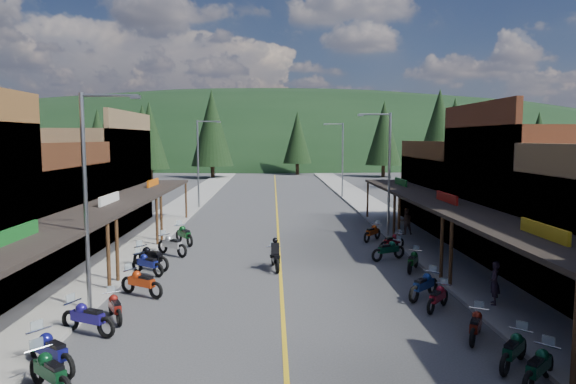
{
  "coord_description": "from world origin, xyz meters",
  "views": [
    {
      "loc": [
        -0.35,
        -24.52,
        6.4
      ],
      "look_at": [
        0.61,
        7.82,
        3.0
      ],
      "focal_mm": 32.0,
      "sensor_mm": 36.0,
      "label": 1
    }
  ],
  "objects": [
    {
      "name": "pine_9",
      "position": [
        24.0,
        45.0,
        6.38
      ],
      "size": [
        4.93,
        4.93,
        10.8
      ],
      "color": "black",
      "rests_on": "ground"
    },
    {
      "name": "pedestrian_east_b",
      "position": [
        8.33,
        8.29,
        1.01
      ],
      "size": [
        0.84,
        0.49,
        1.73
      ],
      "primitive_type": "imported",
      "rotation": [
        0.0,
        0.0,
        3.14
      ],
      "color": "brown",
      "rests_on": "sidewalk_east"
    },
    {
      "name": "bike_east_5",
      "position": [
        5.81,
        -6.06,
        0.53
      ],
      "size": [
        1.64,
        1.82,
        1.06
      ],
      "primitive_type": null,
      "rotation": [
        0.0,
        0.0,
        -0.68
      ],
      "color": "maroon",
      "rests_on": "ground"
    },
    {
      "name": "shop_east_2",
      "position": [
        13.78,
        1.7,
        3.52
      ],
      "size": [
        10.9,
        9.0,
        8.2
      ],
      "color": "#562B19",
      "rests_on": "ground"
    },
    {
      "name": "pedestrian_east_a",
      "position": [
        7.99,
        -5.92,
        0.97
      ],
      "size": [
        0.55,
        0.69,
        1.65
      ],
      "primitive_type": "imported",
      "rotation": [
        0.0,
        0.0,
        -1.86
      ],
      "color": "#261B29",
      "rests_on": "sidewalk_east"
    },
    {
      "name": "ridge_hill",
      "position": [
        0.0,
        135.0,
        0.0
      ],
      "size": [
        310.0,
        140.0,
        60.0
      ],
      "primitive_type": "ellipsoid",
      "color": "black",
      "rests_on": "ground"
    },
    {
      "name": "bike_west_6",
      "position": [
        -5.7,
        -4.05,
        0.62
      ],
      "size": [
        2.24,
        1.76,
        1.25
      ],
      "primitive_type": null,
      "rotation": [
        0.0,
        0.0,
        1.02
      ],
      "color": "red",
      "rests_on": "ground"
    },
    {
      "name": "bike_east_2",
      "position": [
        6.49,
        -12.06,
        0.57
      ],
      "size": [
        1.91,
        1.87,
        1.14
      ],
      "primitive_type": null,
      "rotation": [
        0.0,
        0.0,
        -0.81
      ],
      "color": "#0B3823",
      "rests_on": "ground"
    },
    {
      "name": "bike_east_8",
      "position": [
        5.72,
        1.81,
        0.61
      ],
      "size": [
        2.2,
        1.63,
        1.21
      ],
      "primitive_type": null,
      "rotation": [
        0.0,
        0.0,
        -1.08
      ],
      "color": "#0B3A26",
      "rests_on": "ground"
    },
    {
      "name": "pine_4",
      "position": [
        18.0,
        60.0,
        7.24
      ],
      "size": [
        5.88,
        5.88,
        12.5
      ],
      "color": "black",
      "rests_on": "ground"
    },
    {
      "name": "bike_west_2",
      "position": [
        -5.95,
        -12.06,
        0.61
      ],
      "size": [
        2.07,
        1.97,
        1.22
      ],
      "primitive_type": null,
      "rotation": [
        0.0,
        0.0,
        0.83
      ],
      "color": "#0B381B",
      "rests_on": "ground"
    },
    {
      "name": "pine_0",
      "position": [
        -40.0,
        62.0,
        6.48
      ],
      "size": [
        5.04,
        5.04,
        11.0
      ],
      "color": "black",
      "rests_on": "ground"
    },
    {
      "name": "bike_west_7",
      "position": [
        -6.25,
        -0.75,
        0.59
      ],
      "size": [
        2.06,
        1.77,
        1.17
      ],
      "primitive_type": null,
      "rotation": [
        0.0,
        0.0,
        0.94
      ],
      "color": "navy",
      "rests_on": "ground"
    },
    {
      "name": "shop_east_3",
      "position": [
        13.75,
        11.3,
        2.53
      ],
      "size": [
        10.9,
        10.2,
        6.2
      ],
      "color": "#4C2D16",
      "rests_on": "ground"
    },
    {
      "name": "bike_west_3",
      "position": [
        -6.45,
        -10.8,
        0.63
      ],
      "size": [
        2.17,
        1.96,
        1.26
      ],
      "primitive_type": null,
      "rotation": [
        0.0,
        0.0,
        0.89
      ],
      "color": "navy",
      "rests_on": "ground"
    },
    {
      "name": "bike_east_9",
      "position": [
        6.46,
        4.12,
        0.56
      ],
      "size": [
        1.96,
        1.69,
        1.12
      ],
      "primitive_type": null,
      "rotation": [
        0.0,
        0.0,
        -0.93
      ],
      "color": "maroon",
      "rests_on": "ground"
    },
    {
      "name": "pine_3",
      "position": [
        4.0,
        66.0,
        6.48
      ],
      "size": [
        5.04,
        5.04,
        11.0
      ],
      "color": "black",
      "rests_on": "ground"
    },
    {
      "name": "rider_on_bike",
      "position": [
        -0.24,
        0.04,
        0.66
      ],
      "size": [
        0.99,
        2.23,
        1.65
      ],
      "rotation": [
        0.0,
        0.0,
        0.13
      ],
      "color": "black",
      "rests_on": "ground"
    },
    {
      "name": "bike_east_3",
      "position": [
        6.36,
        -10.96,
        0.57
      ],
      "size": [
        1.83,
        1.91,
        1.14
      ],
      "primitive_type": null,
      "rotation": [
        0.0,
        0.0,
        -0.74
      ],
      "color": "#0B3A24",
      "rests_on": "ground"
    },
    {
      "name": "pine_11",
      "position": [
        20.0,
        38.0,
        7.19
      ],
      "size": [
        5.82,
        5.82,
        12.4
      ],
      "color": "black",
      "rests_on": "ground"
    },
    {
      "name": "centerline",
      "position": [
        0.0,
        20.0,
        0.01
      ],
      "size": [
        0.15,
        90.0,
        0.01
      ],
      "primitive_type": "cube",
      "color": "gold",
      "rests_on": "ground"
    },
    {
      "name": "bike_east_6",
      "position": [
        5.66,
        -4.74,
        0.61
      ],
      "size": [
        2.0,
        2.0,
        1.21
      ],
      "primitive_type": null,
      "rotation": [
        0.0,
        0.0,
        -0.78
      ],
      "color": "navy",
      "rests_on": "ground"
    },
    {
      "name": "bike_west_8",
      "position": [
        -6.33,
        0.2,
        0.67
      ],
      "size": [
        2.38,
        1.97,
        1.34
      ],
      "primitive_type": null,
      "rotation": [
        0.0,
        0.0,
        0.97
      ],
      "color": "black",
      "rests_on": "ground"
    },
    {
      "name": "pine_8",
      "position": [
        -22.0,
        40.0,
        5.98
      ],
      "size": [
        4.48,
        4.48,
        10.0
      ],
      "color": "black",
      "rests_on": "ground"
    },
    {
      "name": "pine_1",
      "position": [
        -24.0,
        70.0,
        7.24
      ],
      "size": [
        5.88,
        5.88,
        12.5
      ],
      "color": "black",
      "rests_on": "ground"
    },
    {
      "name": "bike_east_4",
      "position": [
        6.09,
        -8.96,
        0.53
      ],
      "size": [
        1.46,
        1.93,
        1.07
      ],
      "primitive_type": null,
      "rotation": [
        0.0,
        0.0,
        -0.52
      ],
      "color": "#64170D",
      "rests_on": "ground"
    },
    {
      "name": "pine_2",
      "position": [
        -10.0,
        58.0,
        7.99
      ],
      "size": [
        6.72,
        6.72,
        14.0
      ],
      "color": "black",
      "rests_on": "ground"
    },
    {
      "name": "bike_east_7",
      "position": [
        6.42,
        -0.44,
        0.55
      ],
      "size": [
        1.46,
        2.01,
        1.1
      ],
      "primitive_type": null,
      "rotation": [
        0.0,
        0.0,
        -0.48
      ],
      "color": "#0D4315",
      "rests_on": "ground"
    },
    {
      "name": "shop_west_2",
      "position": [
        -13.75,
        1.7,
        2.53
      ],
      "size": [
        10.9,
        9.0,
        6.2
      ],
      "color": "#3F2111",
      "rests_on": "ground"
    },
    {
      "name": "streetlight_2",
      "position": [
        6.95,
        8.0,
        4.46
      ],
      "size": [
        2.16,
        0.18,
        8.0
      ],
      "color": "gray",
      "rests_on": "ground"
    },
    {
      "name": "streetlight_0",
      "position": [
        -6.95,
        -6.0,
        4.46
      ],
      "size": [
        2.16,
        0.18,
        8.0
      ],
      "color": "gray",
      "rests_on": "ground"
    },
    {
      "name": "pine_7",
      "position": [
        -32.0,
        76.0,
        7.24
      ],
      "size": [
        5.88,
        5.88,
        12.5
      ],
      "color": "black",
      "rests_on": "ground"
    },
    {
      "name": "bike_west_9",
      "position": [
        -5.87,
        3.22,
        0.66
      ],
      "size": [
        2.25,
        2.06,
        1.31
      ],
      "primitive_type": null,
      "rotation": [
        0.0,
        0.0,
        0.87
      ],
      "color": "#AEAFB4",
      "rests_on": "ground"
    },
    {
      "name": "streetlight_3",
      "position": [
        6.95,
        30.0,
        4.46
      ],
      "size": [
        2.16,
        0.18,
        8.0
      ],
      "color": "gray",
      "rests_on": "ground"
    },
    {
      "name": "streetlight_1",
      "position": [
        -6.95,
        22.0,
        4.46
      ],
      "size": [
        2.16,
        0.18,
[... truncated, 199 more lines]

